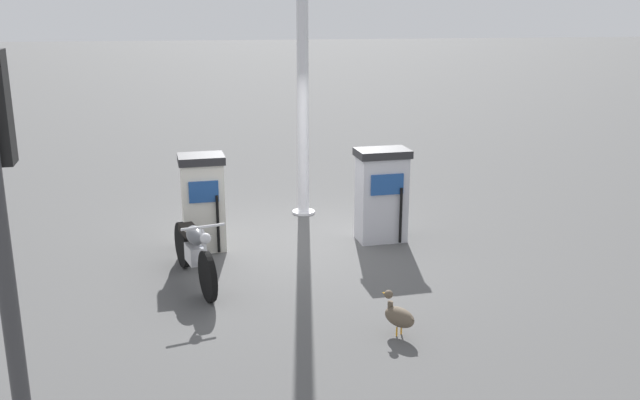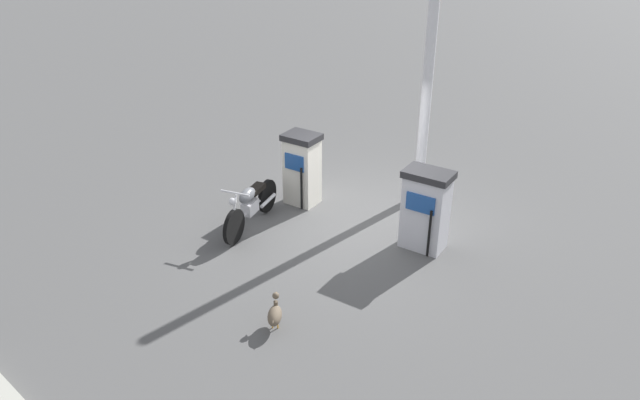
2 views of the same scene
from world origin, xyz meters
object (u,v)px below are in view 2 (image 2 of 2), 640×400
object	(u,v)px
fuel_pump_near	(302,169)
motorcycle_near_pump	(250,205)
fuel_pump_far	(425,209)
canopy_support_pole	(427,89)
wandering_duck	(275,314)

from	to	relation	value
fuel_pump_near	motorcycle_near_pump	world-z (taller)	fuel_pump_near
fuel_pump_near	fuel_pump_far	xyz separation A→B (m)	(-0.00, 2.77, -0.00)
fuel_pump_near	canopy_support_pole	distance (m)	2.85
fuel_pump_near	wandering_duck	world-z (taller)	fuel_pump_near
fuel_pump_far	motorcycle_near_pump	world-z (taller)	fuel_pump_far
motorcycle_near_pump	wandering_duck	xyz separation A→B (m)	(1.91, 2.31, -0.22)
wandering_duck	canopy_support_pole	world-z (taller)	canopy_support_pole
fuel_pump_near	canopy_support_pole	xyz separation A→B (m)	(-1.64, 1.75, 1.55)
fuel_pump_far	wandering_duck	xyz separation A→B (m)	(3.28, -0.58, -0.51)
motorcycle_near_pump	fuel_pump_near	bearing A→B (deg)	175.13
fuel_pump_near	wandering_duck	bearing A→B (deg)	33.79
fuel_pump_far	wandering_duck	size ratio (longest dim) A/B	2.95
fuel_pump_near	fuel_pump_far	bearing A→B (deg)	90.00
fuel_pump_far	canopy_support_pole	xyz separation A→B (m)	(-1.64, -1.03, 1.55)
fuel_pump_far	motorcycle_near_pump	bearing A→B (deg)	-64.64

